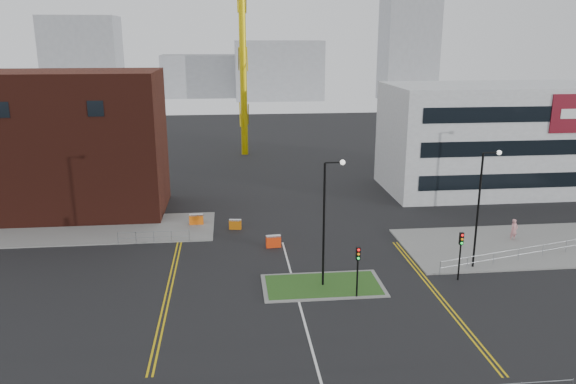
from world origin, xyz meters
name	(u,v)px	position (x,y,z in m)	size (l,w,h in m)	color
ground	(311,347)	(0.00, 0.00, 0.00)	(200.00, 200.00, 0.00)	black
pavement_left	(59,231)	(-20.00, 22.00, 0.06)	(28.00, 8.00, 0.12)	slate
pavement_right	(543,245)	(22.00, 14.00, 0.06)	(24.00, 10.00, 0.12)	slate
island_kerb	(323,286)	(2.00, 8.00, 0.04)	(8.60, 4.60, 0.08)	slate
grass_island	(323,285)	(2.00, 8.00, 0.06)	(8.00, 4.00, 0.12)	#244A18
brick_building	(37,146)	(-22.97, 28.00, 6.85)	(24.20, 10.07, 14.24)	#431810
office_block	(497,138)	(26.01, 31.97, 6.00)	(25.00, 12.20, 12.00)	#B6B9BB
streetlamp_island	(327,214)	(2.22, 8.00, 5.41)	(1.46, 0.36, 9.18)	black
streetlamp_right_near	(482,200)	(14.22, 10.00, 5.41)	(1.46, 0.36, 9.18)	black
traffic_light_island	(358,262)	(4.00, 5.98, 2.57)	(0.28, 0.33, 3.65)	black
traffic_light_right	(461,247)	(12.00, 7.98, 2.57)	(0.28, 0.33, 3.65)	black
railing_left	(154,235)	(-11.00, 18.00, 0.74)	(6.05, 0.05, 1.10)	gray
railing_right	(543,248)	(20.50, 11.50, 0.78)	(19.05, 5.05, 1.10)	gray
centre_line	(307,330)	(0.00, 2.00, 0.01)	(0.15, 30.00, 0.01)	silver
yellow_left_a	(169,281)	(-9.00, 10.00, 0.01)	(0.12, 24.00, 0.01)	gold
yellow_left_b	(173,281)	(-8.70, 10.00, 0.01)	(0.12, 24.00, 0.01)	gold
yellow_right_a	(434,293)	(9.50, 6.00, 0.01)	(0.12, 20.00, 0.01)	gold
yellow_right_b	(439,293)	(9.80, 6.00, 0.01)	(0.12, 20.00, 0.01)	gold
skyline_a	(83,62)	(-40.00, 120.00, 11.00)	(18.00, 12.00, 22.00)	gray
skyline_b	(279,70)	(10.00, 130.00, 8.00)	(24.00, 12.00, 16.00)	gray
skyline_c	(408,48)	(45.00, 125.00, 14.00)	(14.00, 12.00, 28.00)	gray
skyline_d	(214,76)	(-8.00, 140.00, 6.00)	(30.00, 12.00, 12.00)	gray
pedestrian	(514,230)	(19.97, 15.28, 0.99)	(0.72, 0.47, 1.97)	#CF868A
barrier_left	(196,219)	(-7.62, 22.42, 0.59)	(1.30, 0.43, 1.09)	orange
barrier_mid	(235,224)	(-4.00, 20.95, 0.50)	(1.15, 0.55, 0.92)	#C9640B
barrier_right	(273,241)	(-0.87, 16.00, 0.57)	(1.27, 0.51, 1.04)	#F1380D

